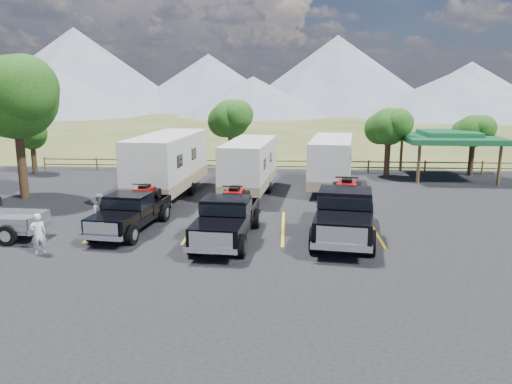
# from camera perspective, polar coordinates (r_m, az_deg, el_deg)

# --- Properties ---
(ground) EXTENTS (320.00, 320.00, 0.00)m
(ground) POSITION_cam_1_polar(r_m,az_deg,el_deg) (18.61, -3.23, -7.52)
(ground) COLOR #3F4A1F
(ground) RESTS_ON ground
(asphalt_lot) EXTENTS (44.00, 34.00, 0.04)m
(asphalt_lot) POSITION_cam_1_polar(r_m,az_deg,el_deg) (21.44, -2.29, -4.78)
(asphalt_lot) COLOR black
(asphalt_lot) RESTS_ON ground
(stall_lines) EXTENTS (12.12, 5.50, 0.01)m
(stall_lines) POSITION_cam_1_polar(r_m,az_deg,el_deg) (22.38, -2.03, -3.98)
(stall_lines) COLOR gold
(stall_lines) RESTS_ON asphalt_lot
(tree_big_nw) EXTENTS (5.54, 5.18, 7.84)m
(tree_big_nw) POSITION_cam_1_polar(r_m,az_deg,el_deg) (30.23, -25.86, 9.70)
(tree_big_nw) COLOR black
(tree_big_nw) RESTS_ON ground
(tree_ne_a) EXTENTS (3.11, 2.92, 4.76)m
(tree_ne_a) POSITION_cam_1_polar(r_m,az_deg,el_deg) (35.20, 14.89, 7.21)
(tree_ne_a) COLOR black
(tree_ne_a) RESTS_ON ground
(tree_ne_b) EXTENTS (2.77, 2.59, 4.27)m
(tree_ne_b) POSITION_cam_1_polar(r_m,az_deg,el_deg) (37.80, 23.58, 6.38)
(tree_ne_b) COLOR black
(tree_ne_b) RESTS_ON ground
(tree_north) EXTENTS (3.46, 3.24, 5.25)m
(tree_north) POSITION_cam_1_polar(r_m,az_deg,el_deg) (36.73, -2.97, 8.34)
(tree_north) COLOR black
(tree_north) RESTS_ON ground
(tree_nw_small) EXTENTS (2.59, 2.43, 3.85)m
(tree_nw_small) POSITION_cam_1_polar(r_m,az_deg,el_deg) (39.06, -24.28, 5.97)
(tree_nw_small) COLOR black
(tree_nw_small) RESTS_ON ground
(rail_fence) EXTENTS (36.12, 0.12, 1.00)m
(rail_fence) POSITION_cam_1_polar(r_m,az_deg,el_deg) (36.34, 3.33, 3.17)
(rail_fence) COLOR brown
(rail_fence) RESTS_ON ground
(pavilion) EXTENTS (6.20, 6.20, 3.22)m
(pavilion) POSITION_cam_1_polar(r_m,az_deg,el_deg) (36.24, 21.12, 5.83)
(pavilion) COLOR brown
(pavilion) RESTS_ON ground
(mountain_range) EXTENTS (209.00, 71.00, 20.00)m
(mountain_range) POSITION_cam_1_polar(r_m,az_deg,el_deg) (123.77, -0.98, 12.87)
(mountain_range) COLOR slate
(mountain_range) RESTS_ON ground
(rig_left) EXTENTS (2.49, 5.72, 1.85)m
(rig_left) POSITION_cam_1_polar(r_m,az_deg,el_deg) (22.31, -14.04, -2.04)
(rig_left) COLOR black
(rig_left) RESTS_ON asphalt_lot
(rig_center) EXTENTS (2.49, 6.16, 2.01)m
(rig_center) POSITION_cam_1_polar(r_m,az_deg,el_deg) (20.35, -3.28, -2.82)
(rig_center) COLOR black
(rig_center) RESTS_ON asphalt_lot
(rig_right) EXTENTS (3.16, 7.10, 2.29)m
(rig_right) POSITION_cam_1_polar(r_m,az_deg,el_deg) (21.08, 10.12, -2.09)
(rig_right) COLOR black
(rig_right) RESTS_ON asphalt_lot
(trailer_left) EXTENTS (3.23, 10.10, 3.50)m
(trailer_left) POSITION_cam_1_polar(r_m,az_deg,el_deg) (28.69, -10.01, 3.16)
(trailer_left) COLOR white
(trailer_left) RESTS_ON asphalt_lot
(trailer_center) EXTENTS (3.00, 8.93, 3.09)m
(trailer_center) POSITION_cam_1_polar(r_m,az_deg,el_deg) (28.87, -0.73, 2.97)
(trailer_center) COLOR white
(trailer_center) RESTS_ON asphalt_lot
(trailer_right) EXTENTS (3.28, 9.00, 3.11)m
(trailer_right) POSITION_cam_1_polar(r_m,az_deg,el_deg) (30.49, 8.60, 3.34)
(trailer_right) COLOR white
(trailer_right) RESTS_ON asphalt_lot
(person_a) EXTENTS (0.68, 0.62, 1.57)m
(person_a) POSITION_cam_1_polar(r_m,az_deg,el_deg) (20.33, -23.62, -4.41)
(person_a) COLOR silver
(person_a) RESTS_ON asphalt_lot
(person_b) EXTENTS (1.06, 0.98, 1.74)m
(person_b) POSITION_cam_1_polar(r_m,az_deg,el_deg) (22.08, -17.24, -2.43)
(person_b) COLOR slate
(person_b) RESTS_ON asphalt_lot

